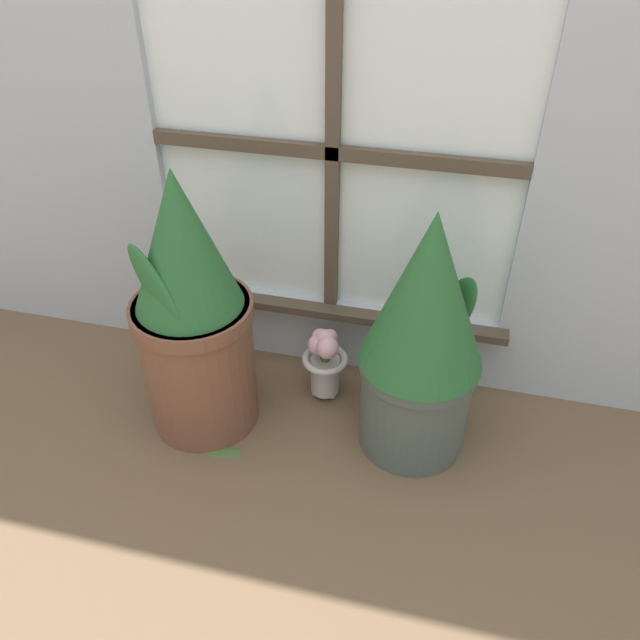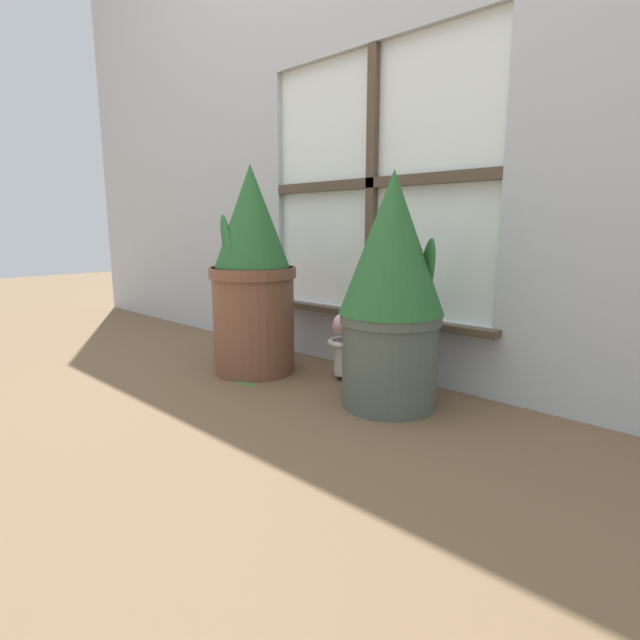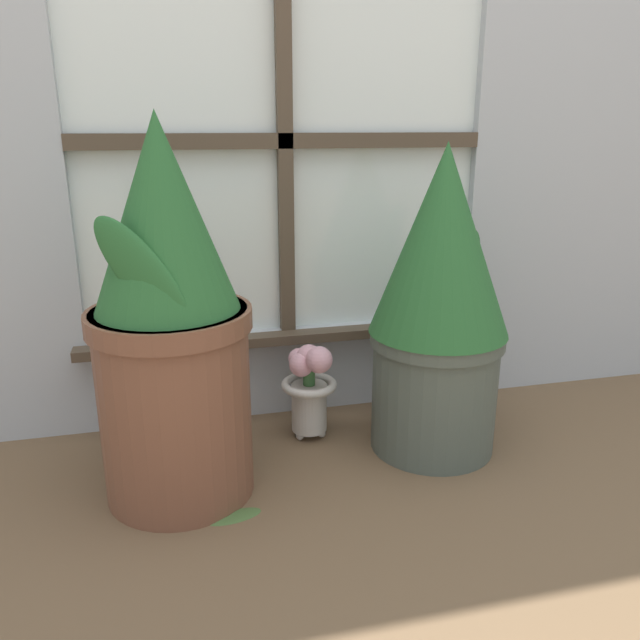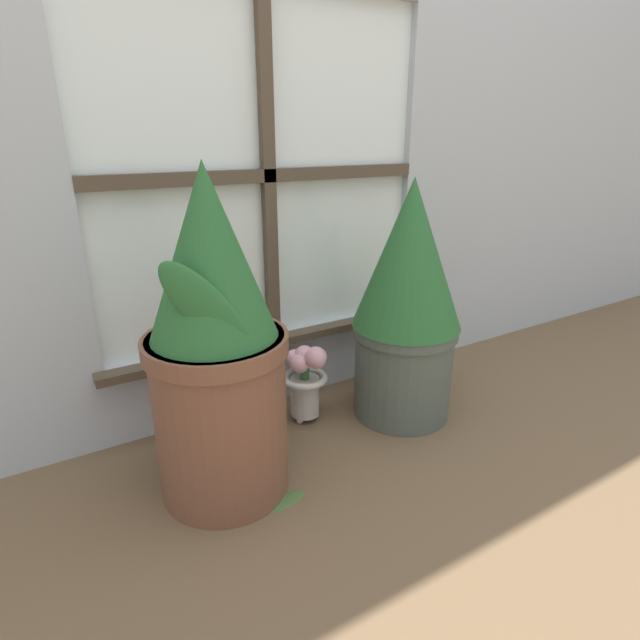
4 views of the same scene
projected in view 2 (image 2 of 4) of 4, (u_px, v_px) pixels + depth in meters
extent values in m
plane|color=brown|center=(271.00, 400.00, 1.58)|extent=(10.00, 10.00, 0.00)
cube|color=#B2B7BC|center=(173.00, 90.00, 2.63)|extent=(1.71, 0.05, 2.50)
cube|color=#B2B7BC|center=(371.00, 339.00, 1.92)|extent=(0.99, 0.05, 0.23)
cube|color=white|center=(376.00, 183.00, 1.82)|extent=(0.99, 0.02, 0.94)
cube|color=#4C3D2D|center=(372.00, 183.00, 1.80)|extent=(0.04, 0.02, 0.94)
cube|color=#4C3D2D|center=(372.00, 183.00, 1.80)|extent=(0.99, 0.02, 0.04)
cube|color=#4C3D2D|center=(364.00, 314.00, 1.87)|extent=(1.05, 0.06, 0.02)
cylinder|color=brown|center=(254.00, 320.00, 1.86)|extent=(0.30, 0.30, 0.40)
cylinder|color=brown|center=(253.00, 272.00, 1.83)|extent=(0.32, 0.32, 0.04)
cylinder|color=#38281E|center=(253.00, 268.00, 1.83)|extent=(0.28, 0.28, 0.01)
cone|color=#28602D|center=(251.00, 216.00, 1.79)|extent=(0.27, 0.27, 0.37)
ellipsoid|color=#28602D|center=(227.00, 242.00, 1.78)|extent=(0.21, 0.12, 0.24)
cylinder|color=#4C564C|center=(390.00, 360.00, 1.51)|extent=(0.29, 0.29, 0.29)
cylinder|color=#4C564C|center=(391.00, 318.00, 1.49)|extent=(0.30, 0.30, 0.03)
cylinder|color=#38281E|center=(391.00, 315.00, 1.49)|extent=(0.26, 0.26, 0.01)
cone|color=#28602D|center=(393.00, 243.00, 1.45)|extent=(0.31, 0.31, 0.42)
ellipsoid|color=#28602D|center=(426.00, 278.00, 1.48)|extent=(0.16, 0.13, 0.27)
sphere|color=#BCB7AD|center=(351.00, 374.00, 1.83)|extent=(0.02, 0.02, 0.02)
sphere|color=#BCB7AD|center=(337.00, 375.00, 1.81)|extent=(0.02, 0.02, 0.02)
sphere|color=#BCB7AD|center=(349.00, 378.00, 1.77)|extent=(0.02, 0.02, 0.02)
cylinder|color=#BCB7AD|center=(346.00, 358.00, 1.79)|extent=(0.09, 0.09, 0.12)
torus|color=#BCB7AD|center=(346.00, 342.00, 1.78)|extent=(0.13, 0.13, 0.02)
cylinder|color=#386633|center=(346.00, 333.00, 1.78)|extent=(0.03, 0.03, 0.06)
sphere|color=#DB9EAD|center=(346.00, 322.00, 1.77)|extent=(0.06, 0.06, 0.06)
sphere|color=#DB9EAD|center=(353.00, 324.00, 1.79)|extent=(0.04, 0.04, 0.04)
sphere|color=#DB9EAD|center=(346.00, 324.00, 1.80)|extent=(0.05, 0.05, 0.05)
sphere|color=#DB9EAD|center=(340.00, 326.00, 1.78)|extent=(0.06, 0.06, 0.06)
sphere|color=#DB9EAD|center=(342.00, 323.00, 1.73)|extent=(0.06, 0.06, 0.06)
ellipsoid|color=#476633|center=(245.00, 383.00, 1.75)|extent=(0.12, 0.06, 0.01)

